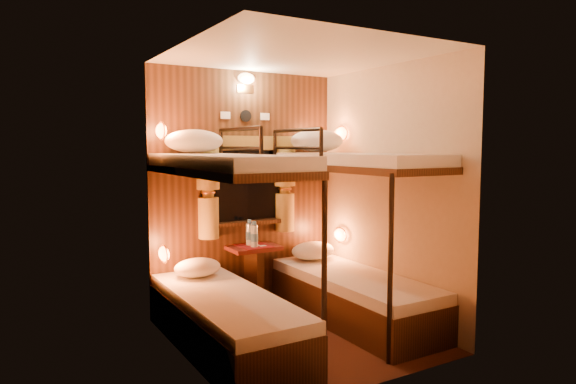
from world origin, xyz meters
TOP-DOWN VIEW (x-y plane):
  - floor at (0.00, 0.00)m, footprint 2.10×2.10m
  - ceiling at (0.00, 0.00)m, footprint 2.10×2.10m
  - wall_back at (0.00, 1.05)m, footprint 2.40×0.00m
  - wall_front at (0.00, -1.05)m, footprint 2.40×0.00m
  - wall_left at (-1.00, 0.00)m, footprint 0.00×2.40m
  - wall_right at (1.00, 0.00)m, footprint 0.00×2.40m
  - back_panel at (0.00, 1.04)m, footprint 2.00×0.03m
  - bunk_left at (-0.65, 0.07)m, footprint 0.72×1.90m
  - bunk_right at (0.65, 0.07)m, footprint 0.72×1.90m
  - window at (0.00, 1.00)m, footprint 1.00×0.12m
  - curtains at (0.00, 0.97)m, footprint 1.10×0.22m
  - back_fixtures at (0.00, 1.00)m, footprint 0.54×0.09m
  - reading_lamps at (-0.00, 0.70)m, footprint 2.00×0.20m
  - table at (0.00, 0.85)m, footprint 0.50×0.34m
  - bottle_left at (-0.02, 0.90)m, footprint 0.08×0.08m
  - bottle_right at (-0.02, 0.79)m, footprint 0.08×0.08m
  - sachet_a at (0.07, 0.79)m, footprint 0.07×0.06m
  - sachet_b at (0.02, 0.85)m, footprint 0.08×0.07m
  - pillow_lower_left at (-0.65, 0.70)m, footprint 0.43×0.31m
  - pillow_lower_right at (0.65, 0.76)m, footprint 0.48×0.34m
  - pillow_upper_left at (-0.65, 0.73)m, footprint 0.54×0.38m
  - pillow_upper_right at (0.65, 0.69)m, footprint 0.58×0.42m

SIDE VIEW (x-z plane):
  - floor at x=0.00m, z-range 0.00..0.00m
  - table at x=0.00m, z-range 0.09..0.74m
  - pillow_lower_left at x=-0.65m, z-range 0.46..0.63m
  - pillow_lower_right at x=0.65m, z-range 0.46..0.65m
  - bunk_left at x=-0.65m, z-range -0.35..1.47m
  - bunk_right at x=0.65m, z-range -0.35..1.47m
  - sachet_b at x=0.02m, z-range 0.65..0.66m
  - sachet_a at x=0.07m, z-range 0.65..0.66m
  - bottle_right at x=-0.02m, z-range 0.63..0.89m
  - bottle_left at x=-0.02m, z-range 0.63..0.90m
  - window at x=0.00m, z-range 0.79..1.58m
  - wall_back at x=0.00m, z-range 0.00..2.40m
  - wall_front at x=0.00m, z-range 0.00..2.40m
  - wall_left at x=-1.00m, z-range 0.00..2.40m
  - wall_right at x=1.00m, z-range 0.00..2.40m
  - back_panel at x=0.00m, z-range 0.00..2.40m
  - reading_lamps at x=0.00m, z-range 0.62..1.86m
  - curtains at x=0.00m, z-range 0.76..1.76m
  - pillow_upper_left at x=-0.65m, z-range 1.59..1.80m
  - pillow_upper_right at x=0.65m, z-range 1.59..1.82m
  - back_fixtures at x=0.00m, z-range 2.00..2.49m
  - ceiling at x=0.00m, z-range 2.40..2.40m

